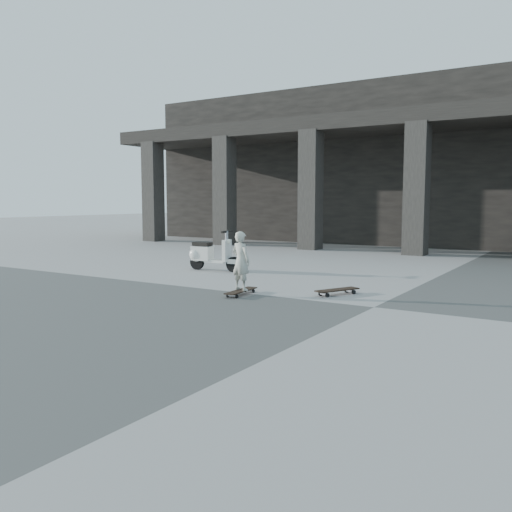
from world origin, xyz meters
The scene contains 6 objects.
ground centered at (0.00, 0.00, 0.00)m, with size 90.00×90.00×0.00m, color #494947.
colonnade centered at (0.00, 13.77, 3.03)m, with size 28.00×8.82×6.00m.
longboard centered at (-2.38, -0.19, 0.07)m, with size 0.26×0.88×0.09m.
skateboard_spare centered at (-0.94, 0.72, 0.08)m, with size 0.57×0.87×0.10m.
child centered at (-2.38, -0.19, 0.61)m, with size 0.38×0.25×1.04m, color beige.
scooter centered at (-4.98, 2.20, 0.38)m, with size 1.38×0.47×0.96m.
Camera 1 is at (2.88, -8.05, 1.67)m, focal length 38.00 mm.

